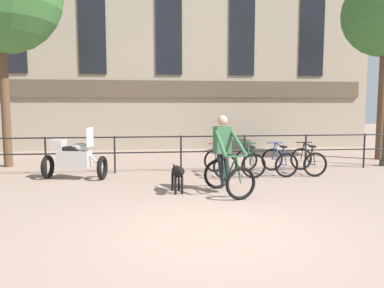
{
  "coord_description": "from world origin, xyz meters",
  "views": [
    {
      "loc": [
        -0.96,
        -5.43,
        1.93
      ],
      "look_at": [
        0.04,
        2.86,
        1.05
      ],
      "focal_mm": 35.0,
      "sensor_mm": 36.0,
      "label": 1
    }
  ],
  "objects_px": {
    "parked_bicycle_near_lamp": "(220,162)",
    "cyclist_with_bike": "(226,158)",
    "parked_bicycle_mid_right": "(279,161)",
    "dog": "(178,173)",
    "parked_bicycle_far_end": "(308,161)",
    "parked_bicycle_mid_left": "(250,162)",
    "parked_motorcycle": "(74,158)"
  },
  "relations": [
    {
      "from": "parked_bicycle_near_lamp",
      "to": "cyclist_with_bike",
      "type": "bearing_deg",
      "value": 78.05
    },
    {
      "from": "cyclist_with_bike",
      "to": "parked_bicycle_mid_right",
      "type": "distance_m",
      "value": 2.85
    },
    {
      "from": "parked_bicycle_near_lamp",
      "to": "dog",
      "type": "bearing_deg",
      "value": 51.54
    },
    {
      "from": "cyclist_with_bike",
      "to": "parked_bicycle_far_end",
      "type": "height_order",
      "value": "cyclist_with_bike"
    },
    {
      "from": "parked_bicycle_near_lamp",
      "to": "parked_bicycle_mid_left",
      "type": "bearing_deg",
      "value": 175.79
    },
    {
      "from": "cyclist_with_bike",
      "to": "dog",
      "type": "bearing_deg",
      "value": 160.81
    },
    {
      "from": "cyclist_with_bike",
      "to": "parked_bicycle_mid_left",
      "type": "xyz_separation_m",
      "value": [
        1.12,
        2.02,
        -0.41
      ]
    },
    {
      "from": "parked_motorcycle",
      "to": "parked_bicycle_near_lamp",
      "type": "bearing_deg",
      "value": -76.61
    },
    {
      "from": "parked_bicycle_mid_left",
      "to": "parked_bicycle_mid_right",
      "type": "xyz_separation_m",
      "value": [
        0.84,
        -0.0,
        0.0
      ]
    },
    {
      "from": "dog",
      "to": "parked_bicycle_mid_right",
      "type": "xyz_separation_m",
      "value": [
        3.01,
        1.94,
        -0.09
      ]
    },
    {
      "from": "cyclist_with_bike",
      "to": "parked_bicycle_mid_right",
      "type": "relative_size",
      "value": 1.5
    },
    {
      "from": "cyclist_with_bike",
      "to": "dog",
      "type": "relative_size",
      "value": 1.78
    },
    {
      "from": "cyclist_with_bike",
      "to": "parked_motorcycle",
      "type": "relative_size",
      "value": 1.01
    },
    {
      "from": "cyclist_with_bike",
      "to": "parked_bicycle_mid_left",
      "type": "relative_size",
      "value": 1.46
    },
    {
      "from": "cyclist_with_bike",
      "to": "parked_bicycle_mid_left",
      "type": "bearing_deg",
      "value": 46.54
    },
    {
      "from": "parked_bicycle_near_lamp",
      "to": "parked_bicycle_mid_left",
      "type": "xyz_separation_m",
      "value": [
        0.84,
        0.0,
        0.0
      ]
    },
    {
      "from": "parked_bicycle_far_end",
      "to": "parked_bicycle_near_lamp",
      "type": "bearing_deg",
      "value": 2.93
    },
    {
      "from": "dog",
      "to": "parked_bicycle_mid_right",
      "type": "distance_m",
      "value": 3.58
    },
    {
      "from": "cyclist_with_bike",
      "to": "dog",
      "type": "height_order",
      "value": "cyclist_with_bike"
    },
    {
      "from": "parked_bicycle_near_lamp",
      "to": "parked_bicycle_far_end",
      "type": "relative_size",
      "value": 1.01
    },
    {
      "from": "dog",
      "to": "parked_bicycle_near_lamp",
      "type": "xyz_separation_m",
      "value": [
        1.32,
        1.94,
        -0.09
      ]
    },
    {
      "from": "dog",
      "to": "parked_bicycle_near_lamp",
      "type": "relative_size",
      "value": 0.82
    },
    {
      "from": "cyclist_with_bike",
      "to": "parked_bicycle_far_end",
      "type": "bearing_deg",
      "value": 21.27
    },
    {
      "from": "parked_motorcycle",
      "to": "parked_bicycle_mid_right",
      "type": "bearing_deg",
      "value": -76.94
    },
    {
      "from": "parked_bicycle_near_lamp",
      "to": "parked_bicycle_mid_right",
      "type": "distance_m",
      "value": 1.68
    },
    {
      "from": "cyclist_with_bike",
      "to": "parked_bicycle_near_lamp",
      "type": "xyz_separation_m",
      "value": [
        0.28,
        2.02,
        -0.41
      ]
    },
    {
      "from": "parked_bicycle_far_end",
      "to": "parked_motorcycle",
      "type": "bearing_deg",
      "value": 3.6
    },
    {
      "from": "parked_motorcycle",
      "to": "parked_bicycle_near_lamp",
      "type": "distance_m",
      "value": 3.87
    },
    {
      "from": "parked_bicycle_mid_left",
      "to": "parked_bicycle_mid_right",
      "type": "height_order",
      "value": "same"
    },
    {
      "from": "parked_bicycle_mid_left",
      "to": "parked_bicycle_mid_right",
      "type": "relative_size",
      "value": 1.02
    },
    {
      "from": "dog",
      "to": "parked_motorcycle",
      "type": "bearing_deg",
      "value": 137.6
    },
    {
      "from": "parked_bicycle_near_lamp",
      "to": "parked_bicycle_far_end",
      "type": "distance_m",
      "value": 2.53
    }
  ]
}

